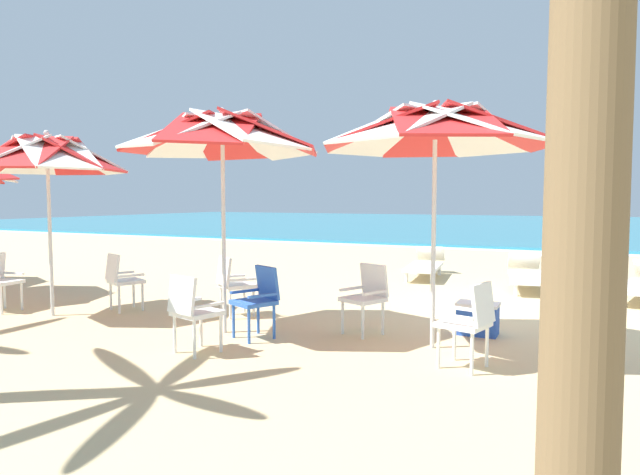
{
  "coord_description": "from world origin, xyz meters",
  "views": [
    {
      "loc": [
        0.9,
        -8.36,
        1.68
      ],
      "look_at": [
        -3.3,
        0.4,
        1.0
      ],
      "focal_mm": 30.88,
      "sensor_mm": 36.0,
      "label": 1
    }
  ],
  "objects_px": {
    "beach_umbrella_0": "(435,130)",
    "beach_umbrella_2": "(47,157)",
    "sun_lounger_2": "(425,264)",
    "cooler_box": "(478,318)",
    "sun_lounger_1": "(527,274)",
    "plastic_chair_3": "(258,297)",
    "beachgoer_seated": "(561,249)",
    "plastic_chair_1": "(470,319)",
    "plastic_chair_6": "(122,278)",
    "beach_umbrella_1": "(222,136)",
    "plastic_chair_4": "(192,309)",
    "plastic_chair_0": "(367,294)",
    "plastic_chair_2": "(233,282)"
  },
  "relations": [
    {
      "from": "plastic_chair_4",
      "to": "cooler_box",
      "type": "bearing_deg",
      "value": 39.98
    },
    {
      "from": "plastic_chair_4",
      "to": "plastic_chair_6",
      "type": "height_order",
      "value": "same"
    },
    {
      "from": "plastic_chair_6",
      "to": "sun_lounger_2",
      "type": "relative_size",
      "value": 0.39
    },
    {
      "from": "sun_lounger_1",
      "to": "cooler_box",
      "type": "bearing_deg",
      "value": -93.47
    },
    {
      "from": "plastic_chair_1",
      "to": "plastic_chair_2",
      "type": "relative_size",
      "value": 1.0
    },
    {
      "from": "beach_umbrella_2",
      "to": "beachgoer_seated",
      "type": "xyz_separation_m",
      "value": [
        6.35,
        11.1,
        -1.99
      ]
    },
    {
      "from": "beachgoer_seated",
      "to": "sun_lounger_2",
      "type": "bearing_deg",
      "value": -116.84
    },
    {
      "from": "plastic_chair_3",
      "to": "plastic_chair_4",
      "type": "relative_size",
      "value": 1.0
    },
    {
      "from": "sun_lounger_1",
      "to": "plastic_chair_2",
      "type": "bearing_deg",
      "value": -129.41
    },
    {
      "from": "beach_umbrella_2",
      "to": "sun_lounger_1",
      "type": "relative_size",
      "value": 1.2
    },
    {
      "from": "plastic_chair_2",
      "to": "sun_lounger_1",
      "type": "height_order",
      "value": "plastic_chair_2"
    },
    {
      "from": "sun_lounger_1",
      "to": "plastic_chair_3",
      "type": "bearing_deg",
      "value": -116.49
    },
    {
      "from": "beach_umbrella_0",
      "to": "beach_umbrella_2",
      "type": "height_order",
      "value": "beach_umbrella_0"
    },
    {
      "from": "sun_lounger_2",
      "to": "cooler_box",
      "type": "bearing_deg",
      "value": -67.8
    },
    {
      "from": "beach_umbrella_1",
      "to": "beachgoer_seated",
      "type": "xyz_separation_m",
      "value": [
        3.51,
        10.85,
        -2.17
      ]
    },
    {
      "from": "beach_umbrella_0",
      "to": "beach_umbrella_2",
      "type": "bearing_deg",
      "value": -172.99
    },
    {
      "from": "beach_umbrella_1",
      "to": "sun_lounger_1",
      "type": "distance_m",
      "value": 6.46
    },
    {
      "from": "plastic_chair_4",
      "to": "sun_lounger_1",
      "type": "relative_size",
      "value": 0.39
    },
    {
      "from": "plastic_chair_3",
      "to": "beach_umbrella_1",
      "type": "bearing_deg",
      "value": 176.21
    },
    {
      "from": "sun_lounger_2",
      "to": "beach_umbrella_0",
      "type": "bearing_deg",
      "value": -74.38
    },
    {
      "from": "beach_umbrella_2",
      "to": "sun_lounger_2",
      "type": "xyz_separation_m",
      "value": [
        3.84,
        6.15,
        -2.0
      ]
    },
    {
      "from": "beach_umbrella_1",
      "to": "beach_umbrella_2",
      "type": "xyz_separation_m",
      "value": [
        -2.84,
        -0.24,
        -0.18
      ]
    },
    {
      "from": "plastic_chair_6",
      "to": "sun_lounger_1",
      "type": "xyz_separation_m",
      "value": [
        5.32,
        4.77,
        -0.22
      ]
    },
    {
      "from": "sun_lounger_2",
      "to": "cooler_box",
      "type": "distance_m",
      "value": 5.0
    },
    {
      "from": "plastic_chair_0",
      "to": "beachgoer_seated",
      "type": "distance_m",
      "value": 10.31
    },
    {
      "from": "beach_umbrella_0",
      "to": "plastic_chair_2",
      "type": "bearing_deg",
      "value": 171.94
    },
    {
      "from": "beach_umbrella_0",
      "to": "sun_lounger_2",
      "type": "bearing_deg",
      "value": 105.62
    },
    {
      "from": "beach_umbrella_2",
      "to": "sun_lounger_1",
      "type": "distance_m",
      "value": 8.33
    },
    {
      "from": "plastic_chair_3",
      "to": "sun_lounger_2",
      "type": "height_order",
      "value": "plastic_chair_3"
    },
    {
      "from": "plastic_chair_6",
      "to": "plastic_chair_3",
      "type": "bearing_deg",
      "value": -9.96
    },
    {
      "from": "plastic_chair_0",
      "to": "plastic_chair_4",
      "type": "height_order",
      "value": "same"
    },
    {
      "from": "beach_umbrella_0",
      "to": "plastic_chair_3",
      "type": "height_order",
      "value": "beach_umbrella_0"
    },
    {
      "from": "plastic_chair_1",
      "to": "plastic_chair_3",
      "type": "height_order",
      "value": "same"
    },
    {
      "from": "beach_umbrella_2",
      "to": "cooler_box",
      "type": "bearing_deg",
      "value": 14.8
    },
    {
      "from": "beachgoer_seated",
      "to": "beach_umbrella_0",
      "type": "bearing_deg",
      "value": -95.32
    },
    {
      "from": "sun_lounger_1",
      "to": "sun_lounger_2",
      "type": "xyz_separation_m",
      "value": [
        -2.13,
        0.69,
        0.0
      ]
    },
    {
      "from": "plastic_chair_6",
      "to": "beachgoer_seated",
      "type": "height_order",
      "value": "beachgoer_seated"
    },
    {
      "from": "plastic_chair_3",
      "to": "plastic_chair_6",
      "type": "relative_size",
      "value": 1.0
    },
    {
      "from": "plastic_chair_4",
      "to": "beach_umbrella_0",
      "type": "bearing_deg",
      "value": 30.81
    },
    {
      "from": "beach_umbrella_2",
      "to": "plastic_chair_6",
      "type": "distance_m",
      "value": 2.02
    },
    {
      "from": "plastic_chair_3",
      "to": "beach_umbrella_2",
      "type": "bearing_deg",
      "value": -176.42
    },
    {
      "from": "plastic_chair_3",
      "to": "plastic_chair_6",
      "type": "xyz_separation_m",
      "value": [
        -2.7,
        0.47,
        0.0
      ]
    },
    {
      "from": "beach_umbrella_1",
      "to": "plastic_chair_3",
      "type": "bearing_deg",
      "value": -3.79
    },
    {
      "from": "beach_umbrella_0",
      "to": "plastic_chair_1",
      "type": "height_order",
      "value": "beach_umbrella_0"
    },
    {
      "from": "beach_umbrella_0",
      "to": "sun_lounger_1",
      "type": "height_order",
      "value": "beach_umbrella_0"
    },
    {
      "from": "beach_umbrella_1",
      "to": "plastic_chair_4",
      "type": "xyz_separation_m",
      "value": [
        0.25,
        -0.95,
        -1.96
      ]
    },
    {
      "from": "plastic_chair_1",
      "to": "beachgoer_seated",
      "type": "bearing_deg",
      "value": 87.66
    },
    {
      "from": "beach_umbrella_1",
      "to": "sun_lounger_2",
      "type": "bearing_deg",
      "value": 80.3
    },
    {
      "from": "sun_lounger_1",
      "to": "beachgoer_seated",
      "type": "relative_size",
      "value": 2.4
    },
    {
      "from": "beach_umbrella_0",
      "to": "plastic_chair_0",
      "type": "xyz_separation_m",
      "value": [
        -0.91,
        0.3,
        -1.94
      ]
    }
  ]
}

